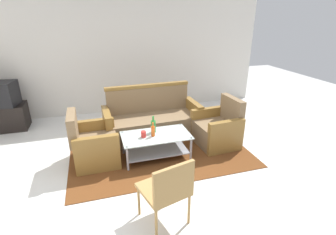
{
  "coord_description": "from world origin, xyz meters",
  "views": [
    {
      "loc": [
        -0.85,
        -3.0,
        2.23
      ],
      "look_at": [
        0.26,
        0.68,
        0.65
      ],
      "focal_mm": 27.2,
      "sensor_mm": 36.0,
      "label": 1
    }
  ],
  "objects_px": {
    "bottle_green": "(153,126)",
    "armchair_left": "(94,145)",
    "coffee_table": "(156,143)",
    "wicker_chair": "(168,188)",
    "couch": "(152,121)",
    "armchair_right": "(217,129)",
    "cup": "(144,134)",
    "tv_stand": "(6,117)",
    "television": "(0,94)",
    "bottle_orange": "(153,131)"
  },
  "relations": [
    {
      "from": "armchair_right",
      "to": "television",
      "type": "relative_size",
      "value": 1.26
    },
    {
      "from": "armchair_right",
      "to": "tv_stand",
      "type": "relative_size",
      "value": 1.06
    },
    {
      "from": "bottle_green",
      "to": "tv_stand",
      "type": "xyz_separation_m",
      "value": [
        -2.66,
        1.84,
        -0.26
      ]
    },
    {
      "from": "coffee_table",
      "to": "bottle_orange",
      "type": "relative_size",
      "value": 4.67
    },
    {
      "from": "armchair_left",
      "to": "armchair_right",
      "type": "relative_size",
      "value": 1.0
    },
    {
      "from": "armchair_left",
      "to": "armchair_right",
      "type": "height_order",
      "value": "same"
    },
    {
      "from": "tv_stand",
      "to": "television",
      "type": "distance_m",
      "value": 0.5
    },
    {
      "from": "bottle_orange",
      "to": "tv_stand",
      "type": "xyz_separation_m",
      "value": [
        -2.62,
        1.98,
        -0.24
      ]
    },
    {
      "from": "wicker_chair",
      "to": "tv_stand",
      "type": "bearing_deg",
      "value": 110.74
    },
    {
      "from": "bottle_green",
      "to": "armchair_left",
      "type": "bearing_deg",
      "value": 177.71
    },
    {
      "from": "bottle_orange",
      "to": "coffee_table",
      "type": "bearing_deg",
      "value": 19.72
    },
    {
      "from": "couch",
      "to": "armchair_right",
      "type": "height_order",
      "value": "couch"
    },
    {
      "from": "couch",
      "to": "armchair_right",
      "type": "xyz_separation_m",
      "value": [
        1.05,
        -0.67,
        -0.03
      ]
    },
    {
      "from": "couch",
      "to": "coffee_table",
      "type": "distance_m",
      "value": 0.82
    },
    {
      "from": "coffee_table",
      "to": "wicker_chair",
      "type": "distance_m",
      "value": 1.48
    },
    {
      "from": "armchair_right",
      "to": "television",
      "type": "height_order",
      "value": "television"
    },
    {
      "from": "armchair_left",
      "to": "armchair_right",
      "type": "distance_m",
      "value": 2.15
    },
    {
      "from": "couch",
      "to": "armchair_left",
      "type": "bearing_deg",
      "value": 28.4
    },
    {
      "from": "cup",
      "to": "tv_stand",
      "type": "bearing_deg",
      "value": 141.33
    },
    {
      "from": "tv_stand",
      "to": "television",
      "type": "xyz_separation_m",
      "value": [
        0.0,
        0.0,
        0.5
      ]
    },
    {
      "from": "coffee_table",
      "to": "cup",
      "type": "relative_size",
      "value": 11.0
    },
    {
      "from": "bottle_green",
      "to": "armchair_right",
      "type": "bearing_deg",
      "value": 0.71
    },
    {
      "from": "bottle_green",
      "to": "bottle_orange",
      "type": "distance_m",
      "value": 0.15
    },
    {
      "from": "bottle_green",
      "to": "television",
      "type": "height_order",
      "value": "television"
    },
    {
      "from": "tv_stand",
      "to": "wicker_chair",
      "type": "distance_m",
      "value": 4.2
    },
    {
      "from": "coffee_table",
      "to": "bottle_orange",
      "type": "height_order",
      "value": "bottle_orange"
    },
    {
      "from": "couch",
      "to": "tv_stand",
      "type": "height_order",
      "value": "couch"
    },
    {
      "from": "cup",
      "to": "television",
      "type": "xyz_separation_m",
      "value": [
        -2.47,
        1.98,
        0.3
      ]
    },
    {
      "from": "couch",
      "to": "bottle_orange",
      "type": "bearing_deg",
      "value": 76.13
    },
    {
      "from": "couch",
      "to": "television",
      "type": "height_order",
      "value": "television"
    },
    {
      "from": "bottle_orange",
      "to": "television",
      "type": "distance_m",
      "value": 3.3
    },
    {
      "from": "armchair_right",
      "to": "bottle_orange",
      "type": "xyz_separation_m",
      "value": [
        -1.23,
        -0.16,
        0.21
      ]
    },
    {
      "from": "armchair_right",
      "to": "coffee_table",
      "type": "bearing_deg",
      "value": 92.73
    },
    {
      "from": "armchair_right",
      "to": "wicker_chair",
      "type": "relative_size",
      "value": 1.01
    },
    {
      "from": "bottle_green",
      "to": "television",
      "type": "distance_m",
      "value": 3.24
    },
    {
      "from": "armchair_right",
      "to": "coffee_table",
      "type": "height_order",
      "value": "armchair_right"
    },
    {
      "from": "bottle_green",
      "to": "television",
      "type": "bearing_deg",
      "value": 145.3
    },
    {
      "from": "armchair_right",
      "to": "bottle_orange",
      "type": "relative_size",
      "value": 3.61
    },
    {
      "from": "armchair_right",
      "to": "bottle_green",
      "type": "relative_size",
      "value": 3.01
    },
    {
      "from": "bottle_orange",
      "to": "wicker_chair",
      "type": "relative_size",
      "value": 0.28
    },
    {
      "from": "coffee_table",
      "to": "wicker_chair",
      "type": "xyz_separation_m",
      "value": [
        -0.24,
        -1.45,
        0.22
      ]
    },
    {
      "from": "couch",
      "to": "bottle_orange",
      "type": "xyz_separation_m",
      "value": [
        -0.17,
        -0.82,
        0.18
      ]
    },
    {
      "from": "armchair_left",
      "to": "cup",
      "type": "xyz_separation_m",
      "value": [
        0.77,
        -0.17,
        0.17
      ]
    },
    {
      "from": "armchair_right",
      "to": "wicker_chair",
      "type": "xyz_separation_m",
      "value": [
        -1.41,
        -1.58,
        0.21
      ]
    },
    {
      "from": "tv_stand",
      "to": "cup",
      "type": "bearing_deg",
      "value": -38.67
    },
    {
      "from": "armchair_right",
      "to": "bottle_green",
      "type": "bearing_deg",
      "value": 86.73
    },
    {
      "from": "armchair_left",
      "to": "wicker_chair",
      "type": "bearing_deg",
      "value": 23.81
    },
    {
      "from": "bottle_green",
      "to": "cup",
      "type": "relative_size",
      "value": 2.82
    },
    {
      "from": "wicker_chair",
      "to": "cup",
      "type": "bearing_deg",
      "value": 73.91
    },
    {
      "from": "couch",
      "to": "bottle_green",
      "type": "xyz_separation_m",
      "value": [
        -0.13,
        -0.68,
        0.2
      ]
    }
  ]
}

